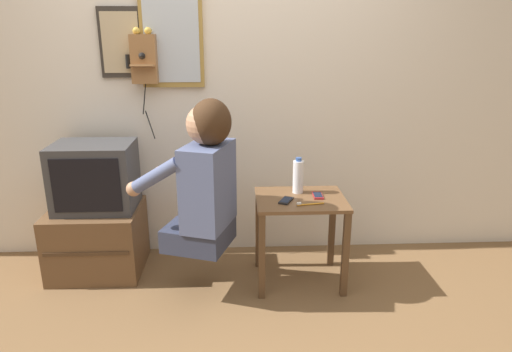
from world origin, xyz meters
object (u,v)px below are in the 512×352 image
cell_phone_held (286,200)px  water_bottle (298,176)px  person (204,177)px  television (95,176)px  framed_picture (121,43)px  toothbrush (308,204)px  wall_phone_antique (144,58)px  cell_phone_spare (318,195)px  wall_mirror (172,35)px

cell_phone_held → water_bottle: water_bottle is taller
person → television: 0.82m
framed_picture → toothbrush: size_ratio=2.65×
television → toothbrush: 1.40m
television → framed_picture: size_ratio=1.14×
wall_phone_antique → cell_phone_spare: 1.44m
wall_phone_antique → cell_phone_spare: (1.11, -0.41, -0.82)m
person → cell_phone_spare: (0.70, 0.16, -0.18)m
person → television: person is taller
framed_picture → cell_phone_held: size_ratio=3.26×
cell_phone_held → toothbrush: (0.13, -0.07, 0.00)m
water_bottle → person: bearing=-158.0°
wall_phone_antique → cell_phone_held: 1.31m
wall_phone_antique → framed_picture: bearing=163.5°
water_bottle → toothbrush: bearing=-81.6°
wall_phone_antique → framed_picture: (-0.15, 0.04, 0.10)m
person → wall_mirror: wall_mirror is taller
person → framed_picture: framed_picture is taller
framed_picture → water_bottle: (1.14, -0.38, -0.82)m
person → toothbrush: 0.65m
television → wall_phone_antique: (0.33, 0.22, 0.74)m
television → cell_phone_held: 1.26m
television → wall_mirror: 1.05m
television → cell_phone_spare: 1.45m
cell_phone_spare → television: bearing=173.9°
person → wall_phone_antique: size_ratio=1.23×
cell_phone_spare → toothbrush: (-0.08, -0.15, 0.00)m
cell_phone_held → toothbrush: 0.15m
person → cell_phone_held: (0.49, 0.08, -0.18)m
cell_phone_held → cell_phone_spare: size_ratio=1.10×
wall_mirror → cell_phone_spare: (0.92, -0.45, -0.97)m
wall_phone_antique → toothbrush: wall_phone_antique is taller
television → water_bottle: size_ratio=2.18×
television → cell_phone_held: television is taller
person → wall_phone_antique: (-0.40, 0.57, 0.64)m
cell_phone_held → cell_phone_spare: (0.21, 0.08, 0.00)m
wall_phone_antique → framed_picture: 0.19m
cell_phone_held → toothbrush: toothbrush is taller
person → toothbrush: (0.62, 0.01, -0.18)m
toothbrush → cell_phone_held: bearing=51.9°
television → toothbrush: television is taller
cell_phone_spare → person: bearing=-165.8°
framed_picture → water_bottle: size_ratio=1.92×
wall_phone_antique → water_bottle: size_ratio=3.11×
cell_phone_spare → toothbrush: 0.17m
cell_phone_spare → water_bottle: (-0.12, 0.08, 0.10)m
wall_phone_antique → framed_picture: framed_picture is taller
toothbrush → television: bearing=66.5°
framed_picture → wall_mirror: 0.34m
person → water_bottle: (0.59, 0.24, -0.08)m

